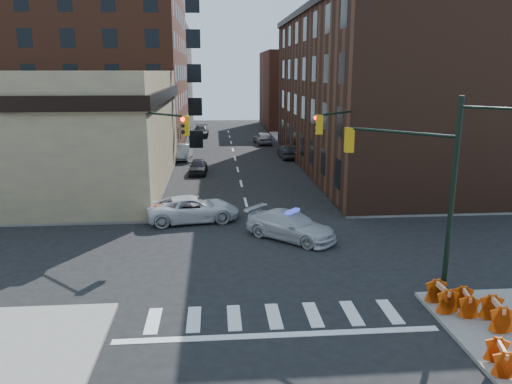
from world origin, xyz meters
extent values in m
plane|color=black|center=(0.00, 0.00, 0.00)|extent=(140.00, 140.00, 0.00)
cube|color=gray|center=(-23.00, 32.75, 0.07)|extent=(34.00, 54.50, 0.15)
cube|color=gray|center=(23.00, 32.75, 0.07)|extent=(34.00, 54.50, 0.15)
cube|color=#9B8C65|center=(-17.00, 16.50, 4.50)|extent=(22.00, 22.00, 9.00)
cube|color=#572A1B|center=(-18.50, 40.00, 12.00)|extent=(25.00, 25.00, 24.00)
cube|color=#45271B|center=(13.00, 22.50, 7.00)|extent=(14.00, 34.00, 14.00)
cube|color=brown|center=(-16.00, 62.00, 8.00)|extent=(20.00, 18.00, 16.00)
cube|color=#572A1B|center=(14.00, 58.00, 6.00)|extent=(16.00, 16.00, 12.00)
cylinder|color=black|center=(6.80, -6.30, 4.15)|extent=(0.20, 0.20, 8.00)
cylinder|color=black|center=(6.80, -6.30, 0.40)|extent=(0.44, 0.44, 0.50)
cylinder|color=black|center=(5.21, -4.71, 6.65)|extent=(3.27, 3.27, 0.12)
cube|color=#BF8C0C|center=(3.62, -3.12, 6.15)|extent=(0.35, 0.35, 1.05)
sphere|color=#FF0C05|center=(3.77, -2.96, 6.50)|extent=(0.22, 0.22, 0.22)
sphere|color=black|center=(3.77, -2.96, 6.17)|extent=(0.22, 0.22, 0.22)
sphere|color=black|center=(3.77, -2.96, 5.84)|extent=(0.22, 0.22, 0.22)
cylinder|color=black|center=(7.65, -7.15, 7.75)|extent=(1.91, 1.91, 0.10)
cylinder|color=black|center=(-6.80, 6.30, 4.15)|extent=(0.20, 0.20, 8.00)
cylinder|color=black|center=(-6.80, 6.30, 0.40)|extent=(0.44, 0.44, 0.50)
cylinder|color=black|center=(-5.21, 4.71, 6.65)|extent=(3.27, 3.27, 0.12)
cube|color=#BF8C0C|center=(-3.62, 3.12, 6.15)|extent=(0.35, 0.35, 1.05)
sphere|color=#FF0C05|center=(-3.77, 2.96, 6.50)|extent=(0.22, 0.22, 0.22)
sphere|color=black|center=(-3.77, 2.96, 6.17)|extent=(0.22, 0.22, 0.22)
sphere|color=black|center=(-3.77, 2.96, 5.84)|extent=(0.22, 0.22, 0.22)
cylinder|color=black|center=(6.80, 6.30, 4.15)|extent=(0.20, 0.20, 8.00)
cylinder|color=black|center=(6.80, 6.30, 0.40)|extent=(0.44, 0.44, 0.50)
cylinder|color=black|center=(5.21, 4.71, 6.65)|extent=(3.27, 3.27, 0.12)
cube|color=#BF8C0C|center=(3.62, 3.12, 6.15)|extent=(0.35, 0.35, 1.05)
sphere|color=#FF0C05|center=(3.46, 3.27, 6.50)|extent=(0.22, 0.22, 0.22)
sphere|color=black|center=(3.46, 3.27, 6.17)|extent=(0.22, 0.22, 0.22)
sphere|color=black|center=(3.46, 3.27, 5.84)|extent=(0.22, 0.22, 0.22)
cylinder|color=black|center=(7.50, 26.00, 1.45)|extent=(0.24, 0.24, 2.60)
sphere|color=#985916|center=(7.50, 26.00, 3.50)|extent=(3.00, 3.00, 3.00)
cylinder|color=black|center=(7.50, 34.00, 1.45)|extent=(0.24, 0.24, 2.60)
sphere|color=#985916|center=(7.50, 34.00, 3.50)|extent=(3.00, 3.00, 3.00)
imported|color=silver|center=(1.97, 1.99, 0.76)|extent=(5.30, 5.05, 1.51)
imported|color=silver|center=(-3.50, 5.80, 0.78)|extent=(5.95, 3.44, 1.56)
imported|color=black|center=(-3.62, 20.30, 0.66)|extent=(1.73, 3.94, 1.32)
imported|color=#979A9F|center=(-5.50, 28.08, 0.77)|extent=(2.01, 4.77, 1.53)
imported|color=black|center=(-4.00, 46.21, 0.76)|extent=(2.21, 5.25, 1.51)
imported|color=black|center=(5.50, 27.74, 0.68)|extent=(1.64, 4.17, 1.35)
imported|color=gray|center=(3.95, 38.52, 0.78)|extent=(2.23, 4.70, 1.55)
imported|color=black|center=(-9.46, 9.20, 0.96)|extent=(0.68, 0.54, 1.63)
imported|color=black|center=(-11.72, 6.57, 0.99)|extent=(0.93, 0.79, 1.68)
imported|color=#1E262D|center=(-10.85, 8.02, 1.06)|extent=(1.16, 0.79, 1.83)
cylinder|color=red|center=(2.18, 3.78, 0.47)|extent=(0.58, 0.58, 0.93)
cylinder|color=#C95F09|center=(-5.50, 5.60, 0.55)|extent=(0.64, 0.64, 1.11)
camera|label=1|loc=(-2.10, -23.85, 9.02)|focal=35.00mm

